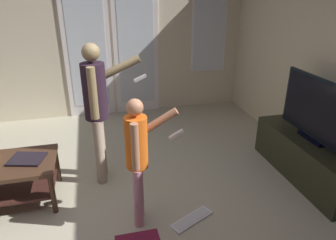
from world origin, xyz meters
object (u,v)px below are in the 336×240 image
object	(u,v)px
tv_stand	(307,159)
person_child	(138,152)
person_adult	(97,102)
coffee_table	(5,174)
loose_keyboard	(192,219)
flat_screen_tv	(317,110)
laptop_closed	(27,159)

from	to	relation	value
tv_stand	person_child	xyz separation A→B (m)	(-1.94, -0.26, 0.49)
person_child	tv_stand	bearing A→B (deg)	7.66
person_adult	coffee_table	bearing A→B (deg)	-167.43
person_adult	person_child	xyz separation A→B (m)	(0.29, -0.79, -0.19)
loose_keyboard	coffee_table	bearing A→B (deg)	157.38
person_child	flat_screen_tv	bearing A→B (deg)	7.78
tv_stand	loose_keyboard	size ratio (longest dim) A/B	3.22
person_child	loose_keyboard	distance (m)	0.86
person_adult	laptop_closed	distance (m)	0.88
coffee_table	tv_stand	world-z (taller)	tv_stand
coffee_table	flat_screen_tv	world-z (taller)	flat_screen_tv
loose_keyboard	tv_stand	bearing A→B (deg)	14.49
person_child	laptop_closed	xyz separation A→B (m)	(-1.01, 0.60, -0.26)
flat_screen_tv	person_child	distance (m)	1.95
person_adult	loose_keyboard	bearing A→B (deg)	-50.55
flat_screen_tv	coffee_table	bearing A→B (deg)	174.23
person_child	loose_keyboard	size ratio (longest dim) A/B	2.66
tv_stand	flat_screen_tv	distance (m)	0.58
tv_stand	coffee_table	bearing A→B (deg)	174.16
flat_screen_tv	person_child	xyz separation A→B (m)	(-1.93, -0.26, -0.10)
tv_stand	laptop_closed	distance (m)	2.98
tv_stand	laptop_closed	xyz separation A→B (m)	(-2.95, 0.34, 0.23)
laptop_closed	flat_screen_tv	bearing A→B (deg)	8.65
flat_screen_tv	laptop_closed	size ratio (longest dim) A/B	3.35
person_child	person_adult	bearing A→B (deg)	110.20
person_adult	person_child	size ratio (longest dim) A/B	1.26
person_child	loose_keyboard	xyz separation A→B (m)	(0.46, -0.12, -0.71)
person_adult	tv_stand	bearing A→B (deg)	-13.46
flat_screen_tv	person_child	world-z (taller)	person_child
flat_screen_tv	person_adult	xyz separation A→B (m)	(-2.23, 0.53, 0.10)
flat_screen_tv	tv_stand	bearing A→B (deg)	-65.23
tv_stand	person_child	world-z (taller)	person_child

